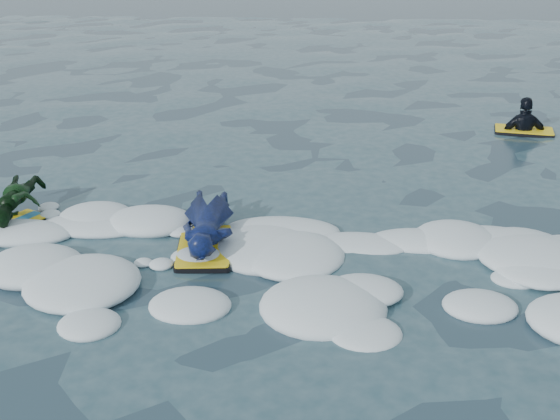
% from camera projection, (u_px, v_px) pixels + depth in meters
% --- Properties ---
extents(ground, '(120.00, 120.00, 0.00)m').
position_uv_depth(ground, '(154.00, 297.00, 7.03)').
color(ground, '#162936').
rests_on(ground, ground).
extents(foam_band, '(12.00, 3.10, 0.30)m').
position_uv_depth(foam_band, '(176.00, 252.00, 7.98)').
color(foam_band, white).
rests_on(foam_band, ground).
extents(prone_woman_unit, '(0.75, 1.72, 0.44)m').
position_uv_depth(prone_woman_unit, '(207.00, 226.00, 8.10)').
color(prone_woman_unit, black).
rests_on(prone_woman_unit, ground).
extents(prone_child_unit, '(0.75, 1.27, 0.47)m').
position_uv_depth(prone_child_unit, '(18.00, 203.00, 8.69)').
color(prone_child_unit, black).
rests_on(prone_child_unit, ground).
extents(waiting_rider_unit, '(1.08, 0.72, 1.49)m').
position_uv_depth(waiting_rider_unit, '(523.00, 138.00, 12.39)').
color(waiting_rider_unit, black).
rests_on(waiting_rider_unit, ground).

